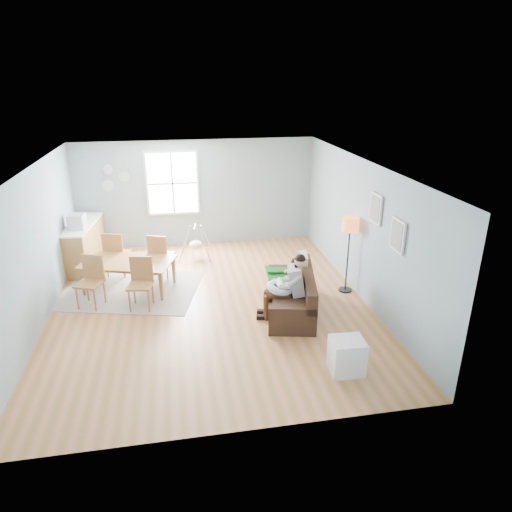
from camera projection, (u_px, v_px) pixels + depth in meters
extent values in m
cube|color=#A16D39|center=(211.00, 306.00, 8.94)|extent=(8.40, 9.40, 0.08)
cube|color=silver|center=(205.00, 148.00, 7.81)|extent=(8.40, 9.40, 0.60)
cube|color=#7B97A1|center=(195.00, 184.00, 12.68)|extent=(8.40, 0.08, 3.90)
cube|color=#7B97A1|center=(250.00, 407.00, 4.17)|extent=(8.40, 0.08, 3.90)
cube|color=#7B97A1|center=(416.00, 227.00, 9.11)|extent=(0.08, 9.40, 3.90)
cube|color=white|center=(172.00, 183.00, 11.39)|extent=(1.32, 0.06, 1.62)
cube|color=white|center=(172.00, 183.00, 11.36)|extent=(1.20, 0.02, 1.50)
cube|color=white|center=(172.00, 184.00, 11.35)|extent=(1.20, 0.03, 0.04)
cube|color=white|center=(172.00, 184.00, 11.35)|extent=(0.04, 0.03, 1.50)
cube|color=white|center=(398.00, 235.00, 7.40)|extent=(0.04, 0.44, 0.54)
cube|color=slate|center=(396.00, 235.00, 7.39)|extent=(0.01, 0.36, 0.46)
cube|color=white|center=(376.00, 209.00, 8.14)|extent=(0.04, 0.44, 0.54)
cube|color=slate|center=(375.00, 209.00, 8.14)|extent=(0.01, 0.36, 0.46)
cylinder|color=#91A8AE|center=(108.00, 169.00, 10.99)|extent=(0.24, 0.02, 0.24)
cylinder|color=#91A8AE|center=(124.00, 177.00, 11.12)|extent=(0.26, 0.02, 0.26)
cylinder|color=#91A8AE|center=(108.00, 186.00, 11.13)|extent=(0.28, 0.02, 0.28)
cube|color=black|center=(290.00, 301.00, 8.63)|extent=(1.20, 2.05, 0.39)
cube|color=black|center=(308.00, 282.00, 8.47)|extent=(0.58, 1.92, 0.39)
cube|color=black|center=(293.00, 311.00, 7.72)|extent=(0.85, 0.35, 0.15)
cube|color=black|center=(289.00, 270.00, 9.34)|extent=(0.85, 0.35, 0.15)
cube|color=#135617|center=(289.00, 272.00, 9.11)|extent=(0.94, 0.79, 0.04)
cube|color=#C2B094|center=(303.00, 265.00, 8.90)|extent=(0.22, 0.49, 0.48)
cube|color=gray|center=(296.00, 280.00, 8.16)|extent=(0.40, 0.46, 0.55)
sphere|color=tan|center=(300.00, 261.00, 8.02)|extent=(0.20, 0.20, 0.20)
sphere|color=black|center=(300.00, 259.00, 8.01)|extent=(0.19, 0.19, 0.19)
cylinder|color=#3E2416|center=(278.00, 295.00, 8.18)|extent=(0.44, 0.23, 0.15)
cylinder|color=#3E2416|center=(278.00, 290.00, 8.36)|extent=(0.44, 0.23, 0.15)
cylinder|color=#3E2416|center=(267.00, 308.00, 8.28)|extent=(0.12, 0.12, 0.48)
cylinder|color=#3E2416|center=(267.00, 303.00, 8.47)|extent=(0.12, 0.12, 0.48)
cube|color=black|center=(262.00, 317.00, 8.36)|extent=(0.23, 0.14, 0.08)
cube|color=black|center=(263.00, 312.00, 8.54)|extent=(0.23, 0.14, 0.08)
torus|color=silver|center=(280.00, 287.00, 8.23)|extent=(0.63, 0.62, 0.20)
cylinder|color=silver|center=(280.00, 284.00, 8.20)|extent=(0.13, 0.27, 0.11)
sphere|color=tan|center=(280.00, 280.00, 8.33)|extent=(0.10, 0.10, 0.10)
cube|color=white|center=(293.00, 275.00, 8.63)|extent=(0.25, 0.28, 0.34)
sphere|color=tan|center=(295.00, 263.00, 8.55)|extent=(0.16, 0.16, 0.16)
sphere|color=black|center=(295.00, 262.00, 8.54)|extent=(0.16, 0.16, 0.16)
cylinder|color=#DE365B|center=(281.00, 284.00, 8.62)|extent=(0.29, 0.13, 0.09)
cylinder|color=#DE365B|center=(281.00, 281.00, 8.75)|extent=(0.29, 0.13, 0.09)
cylinder|color=#DE365B|center=(274.00, 291.00, 8.68)|extent=(0.07, 0.07, 0.28)
cylinder|color=#DE365B|center=(274.00, 288.00, 8.80)|extent=(0.07, 0.07, 0.28)
cylinder|color=black|center=(345.00, 290.00, 9.47)|extent=(0.28, 0.28, 0.03)
cylinder|color=black|center=(348.00, 259.00, 9.22)|extent=(0.03, 0.03, 1.40)
cylinder|color=orange|center=(350.00, 224.00, 8.94)|extent=(0.32, 0.32, 0.28)
cube|color=white|center=(347.00, 356.00, 6.81)|extent=(0.51, 0.45, 0.54)
cube|color=black|center=(333.00, 357.00, 6.78)|extent=(0.05, 0.37, 0.43)
cube|color=gray|center=(130.00, 289.00, 9.51)|extent=(3.17, 2.69, 0.01)
imported|color=olive|center=(129.00, 276.00, 9.39)|extent=(2.04, 1.52, 0.64)
cube|color=#A37538|center=(89.00, 284.00, 8.65)|extent=(0.59, 0.59, 0.04)
cube|color=#A37538|center=(93.00, 267.00, 8.74)|extent=(0.41, 0.20, 0.49)
cylinder|color=#A37538|center=(77.00, 299.00, 8.61)|extent=(0.04, 0.04, 0.48)
cylinder|color=#A37538|center=(95.00, 300.00, 8.54)|extent=(0.04, 0.04, 0.48)
cylinder|color=#A37538|center=(87.00, 290.00, 8.94)|extent=(0.04, 0.04, 0.48)
cylinder|color=#A37538|center=(105.00, 292.00, 8.87)|extent=(0.04, 0.04, 0.48)
cube|color=#A37538|center=(140.00, 286.00, 8.59)|extent=(0.52, 0.52, 0.04)
cube|color=#A37538|center=(141.00, 268.00, 8.68)|extent=(0.43, 0.12, 0.49)
cylinder|color=#A37538|center=(129.00, 301.00, 8.51)|extent=(0.04, 0.04, 0.48)
cylinder|color=#A37538|center=(149.00, 301.00, 8.51)|extent=(0.04, 0.04, 0.48)
cylinder|color=#A37538|center=(134.00, 293.00, 8.85)|extent=(0.04, 0.04, 0.48)
cylinder|color=#A37538|center=(153.00, 293.00, 8.85)|extent=(0.04, 0.04, 0.48)
cube|color=#A37538|center=(118.00, 254.00, 10.07)|extent=(0.57, 0.57, 0.04)
cube|color=#A37538|center=(112.00, 245.00, 9.77)|extent=(0.44, 0.16, 0.51)
cylinder|color=#A37538|center=(130.00, 261.00, 10.32)|extent=(0.04, 0.04, 0.50)
cylinder|color=#A37538|center=(114.00, 260.00, 10.35)|extent=(0.04, 0.04, 0.50)
cylinder|color=#A37538|center=(124.00, 268.00, 9.97)|extent=(0.04, 0.04, 0.50)
cylinder|color=#A37538|center=(107.00, 267.00, 10.00)|extent=(0.04, 0.04, 0.50)
cube|color=#A37538|center=(162.00, 255.00, 10.01)|extent=(0.59, 0.59, 0.04)
cube|color=#A37538|center=(157.00, 247.00, 9.72)|extent=(0.42, 0.20, 0.50)
cylinder|color=#A37538|center=(173.00, 263.00, 10.23)|extent=(0.04, 0.04, 0.49)
cylinder|color=#A37538|center=(158.00, 262.00, 10.30)|extent=(0.04, 0.04, 0.49)
cylinder|color=#A37538|center=(167.00, 269.00, 9.90)|extent=(0.04, 0.04, 0.49)
cylinder|color=#A37538|center=(151.00, 268.00, 9.96)|extent=(0.04, 0.04, 0.49)
cube|color=olive|center=(84.00, 245.00, 10.56)|extent=(0.68, 1.83, 0.99)
cube|color=white|center=(81.00, 224.00, 10.37)|extent=(0.72, 1.87, 0.04)
cube|color=#B7B7BC|center=(77.00, 221.00, 9.99)|extent=(0.37, 0.36, 0.32)
cube|color=black|center=(69.00, 221.00, 9.98)|extent=(0.05, 0.27, 0.23)
cylinder|color=#B7B7BC|center=(195.00, 227.00, 10.86)|extent=(0.10, 0.45, 0.04)
ellipsoid|color=beige|center=(196.00, 245.00, 11.03)|extent=(0.33, 0.33, 0.20)
cylinder|color=#B7B7BC|center=(195.00, 236.00, 10.94)|extent=(0.01, 0.01, 0.36)
cylinder|color=#B7B7BC|center=(184.00, 246.00, 10.76)|extent=(0.32, 0.26, 0.79)
cylinder|color=#B7B7BC|center=(205.00, 246.00, 10.78)|extent=(0.24, 0.33, 0.79)
cylinder|color=#B7B7BC|center=(186.00, 239.00, 11.23)|extent=(0.24, 0.33, 0.79)
cylinder|color=#B7B7BC|center=(207.00, 239.00, 11.24)|extent=(0.32, 0.26, 0.79)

